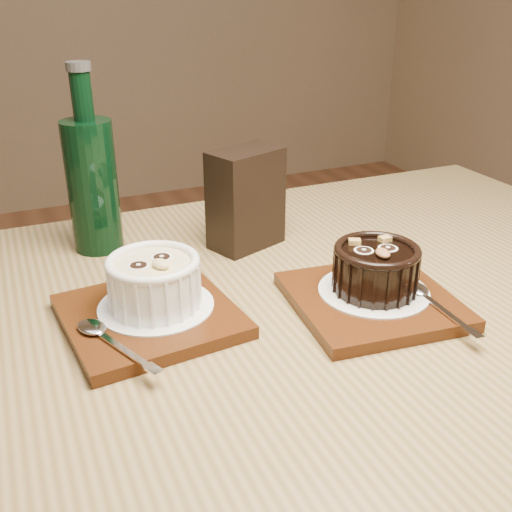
{
  "coord_description": "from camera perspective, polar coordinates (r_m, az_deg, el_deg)",
  "views": [
    {
      "loc": [
        -0.34,
        -0.65,
        1.1
      ],
      "look_at": [
        -0.09,
        -0.09,
        0.81
      ],
      "focal_mm": 42.0,
      "sensor_mm": 36.0,
      "label": 1
    }
  ],
  "objects": [
    {
      "name": "spoon_left",
      "position": [
        0.63,
        -13.68,
        -7.74
      ],
      "size": [
        0.07,
        0.13,
        0.01
      ],
      "primitive_type": null,
      "rotation": [
        0.0,
        0.0,
        0.38
      ],
      "color": "white",
      "rests_on": "tray_left"
    },
    {
      "name": "ramekin_white",
      "position": [
        0.67,
        -9.68,
        -2.24
      ],
      "size": [
        0.1,
        0.1,
        0.06
      ],
      "rotation": [
        0.0,
        0.0,
        0.35
      ],
      "color": "white",
      "rests_on": "doily_left"
    },
    {
      "name": "green_bottle",
      "position": [
        0.85,
        -15.34,
        6.9
      ],
      "size": [
        0.07,
        0.07,
        0.26
      ],
      "color": "black",
      "rests_on": "table"
    },
    {
      "name": "doily_right",
      "position": [
        0.72,
        11.14,
        -3.27
      ],
      "size": [
        0.13,
        0.13,
        0.0
      ],
      "primitive_type": "cylinder",
      "color": "white",
      "rests_on": "tray_right"
    },
    {
      "name": "table",
      "position": [
        0.74,
        1.92,
        -11.71
      ],
      "size": [
        1.21,
        0.81,
        0.75
      ],
      "rotation": [
        0.0,
        0.0,
        -0.01
      ],
      "color": "brown",
      "rests_on": "ground"
    },
    {
      "name": "doily_left",
      "position": [
        0.68,
        -9.49,
        -4.68
      ],
      "size": [
        0.13,
        0.13,
        0.0
      ],
      "primitive_type": "cylinder",
      "color": "white",
      "rests_on": "tray_left"
    },
    {
      "name": "condiment_stand",
      "position": [
        0.84,
        -0.98,
        5.46
      ],
      "size": [
        0.11,
        0.09,
        0.14
      ],
      "primitive_type": "cube",
      "rotation": [
        0.0,
        0.0,
        0.35
      ],
      "color": "black",
      "rests_on": "table"
    },
    {
      "name": "ramekin_dark",
      "position": [
        0.71,
        11.35,
        -1.0
      ],
      "size": [
        0.1,
        0.1,
        0.06
      ],
      "rotation": [
        0.0,
        0.0,
        -0.21
      ],
      "color": "black",
      "rests_on": "doily_right"
    },
    {
      "name": "tray_right",
      "position": [
        0.72,
        10.94,
        -4.2
      ],
      "size": [
        0.2,
        0.2,
        0.01
      ],
      "primitive_type": "cube",
      "rotation": [
        0.0,
        0.0,
        -0.12
      ],
      "color": "#4C230C",
      "rests_on": "table"
    },
    {
      "name": "tray_left",
      "position": [
        0.68,
        -10.1,
        -5.66
      ],
      "size": [
        0.19,
        0.19,
        0.01
      ],
      "primitive_type": "cube",
      "rotation": [
        0.0,
        0.0,
        0.09
      ],
      "color": "#4C230C",
      "rests_on": "table"
    },
    {
      "name": "spoon_right",
      "position": [
        0.71,
        16.56,
        -4.17
      ],
      "size": [
        0.03,
        0.14,
        0.01
      ],
      "primitive_type": null,
      "rotation": [
        0.0,
        0.0,
        -0.06
      ],
      "color": "white",
      "rests_on": "tray_right"
    }
  ]
}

